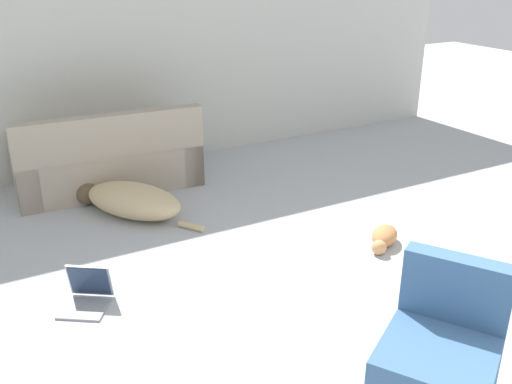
% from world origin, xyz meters
% --- Properties ---
extents(wall_back, '(7.39, 0.06, 2.61)m').
position_xyz_m(wall_back, '(0.00, 4.75, 1.30)').
color(wall_back, beige).
rests_on(wall_back, ground_plane).
extents(couch, '(1.81, 0.94, 0.83)m').
position_xyz_m(couch, '(-0.98, 4.17, 0.27)').
color(couch, tan).
rests_on(couch, ground_plane).
extents(dog, '(0.93, 1.23, 0.30)m').
position_xyz_m(dog, '(-1.00, 3.41, 0.15)').
color(dog, tan).
rests_on(dog, ground_plane).
extents(cat, '(0.44, 0.38, 0.15)m').
position_xyz_m(cat, '(0.63, 1.85, 0.07)').
color(cat, '#BC7A47').
rests_on(cat, ground_plane).
extents(laptop_open, '(0.42, 0.42, 0.26)m').
position_xyz_m(laptop_open, '(-1.68, 2.17, 0.08)').
color(laptop_open, gray).
rests_on(laptop_open, ground_plane).
extents(side_chair, '(0.83, 0.80, 0.77)m').
position_xyz_m(side_chair, '(-0.32, 0.35, 0.26)').
color(side_chair, '#385B84').
rests_on(side_chair, ground_plane).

